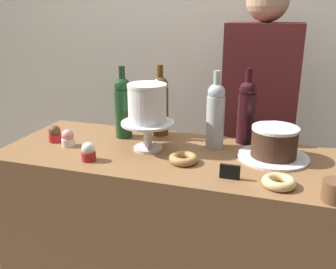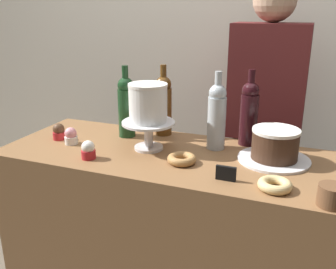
% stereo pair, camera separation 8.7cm
% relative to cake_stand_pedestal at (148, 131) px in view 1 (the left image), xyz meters
% --- Properties ---
extents(back_wall, '(6.00, 0.05, 2.60)m').
position_rel_cake_stand_pedestal_xyz_m(back_wall, '(0.09, 0.83, 0.32)').
color(back_wall, beige).
rests_on(back_wall, ground_plane).
extents(display_counter, '(1.38, 0.55, 0.90)m').
position_rel_cake_stand_pedestal_xyz_m(display_counter, '(0.09, -0.02, -0.53)').
color(display_counter, brown).
rests_on(display_counter, ground_plane).
extents(cake_stand_pedestal, '(0.22, 0.22, 0.12)m').
position_rel_cake_stand_pedestal_xyz_m(cake_stand_pedestal, '(0.00, 0.00, 0.00)').
color(cake_stand_pedestal, silver).
rests_on(cake_stand_pedestal, display_counter).
extents(white_layer_cake, '(0.16, 0.16, 0.16)m').
position_rel_cake_stand_pedestal_xyz_m(white_layer_cake, '(0.00, 0.00, 0.12)').
color(white_layer_cake, white).
rests_on(white_layer_cake, cake_stand_pedestal).
extents(silver_serving_platter, '(0.28, 0.28, 0.01)m').
position_rel_cake_stand_pedestal_xyz_m(silver_serving_platter, '(0.50, 0.06, -0.08)').
color(silver_serving_platter, white).
rests_on(silver_serving_platter, display_counter).
extents(chocolate_round_cake, '(0.18, 0.18, 0.12)m').
position_rel_cake_stand_pedestal_xyz_m(chocolate_round_cake, '(0.50, 0.06, -0.01)').
color(chocolate_round_cake, '#3D2619').
rests_on(chocolate_round_cake, silver_serving_platter).
extents(wine_bottle_green, '(0.08, 0.08, 0.33)m').
position_rel_cake_stand_pedestal_xyz_m(wine_bottle_green, '(-0.16, 0.12, 0.06)').
color(wine_bottle_green, '#193D1E').
rests_on(wine_bottle_green, display_counter).
extents(wine_bottle_clear, '(0.08, 0.08, 0.33)m').
position_rel_cake_stand_pedestal_xyz_m(wine_bottle_clear, '(0.26, 0.11, 0.06)').
color(wine_bottle_clear, '#B2BCC1').
rests_on(wine_bottle_clear, display_counter).
extents(wine_bottle_dark_red, '(0.08, 0.08, 0.33)m').
position_rel_cake_stand_pedestal_xyz_m(wine_bottle_dark_red, '(0.37, 0.21, 0.06)').
color(wine_bottle_dark_red, black).
rests_on(wine_bottle_dark_red, display_counter).
extents(wine_bottle_amber, '(0.08, 0.08, 0.33)m').
position_rel_cake_stand_pedestal_xyz_m(wine_bottle_amber, '(-0.02, 0.20, 0.06)').
color(wine_bottle_amber, '#5B3814').
rests_on(wine_bottle_amber, display_counter).
extents(cupcake_chocolate, '(0.06, 0.06, 0.07)m').
position_rel_cake_stand_pedestal_xyz_m(cupcake_chocolate, '(-0.43, -0.04, -0.05)').
color(cupcake_chocolate, red).
rests_on(cupcake_chocolate, display_counter).
extents(cupcake_strawberry, '(0.06, 0.06, 0.07)m').
position_rel_cake_stand_pedestal_xyz_m(cupcake_strawberry, '(-0.34, -0.07, -0.05)').
color(cupcake_strawberry, white).
rests_on(cupcake_strawberry, display_counter).
extents(cupcake_vanilla, '(0.06, 0.06, 0.07)m').
position_rel_cake_stand_pedestal_xyz_m(cupcake_vanilla, '(-0.18, -0.18, -0.05)').
color(cupcake_vanilla, red).
rests_on(cupcake_vanilla, display_counter).
extents(donut_maple, '(0.11, 0.11, 0.03)m').
position_rel_cake_stand_pedestal_xyz_m(donut_maple, '(0.18, -0.09, -0.07)').
color(donut_maple, '#B27F47').
rests_on(donut_maple, display_counter).
extents(donut_glazed, '(0.11, 0.11, 0.03)m').
position_rel_cake_stand_pedestal_xyz_m(donut_glazed, '(0.54, -0.19, -0.07)').
color(donut_glazed, '#E0C17F').
rests_on(donut_glazed, display_counter).
extents(cookie_stack, '(0.08, 0.08, 0.07)m').
position_rel_cake_stand_pedestal_xyz_m(cookie_stack, '(0.70, -0.24, -0.05)').
color(cookie_stack, brown).
rests_on(cookie_stack, display_counter).
extents(price_sign_chalkboard, '(0.07, 0.01, 0.05)m').
position_rel_cake_stand_pedestal_xyz_m(price_sign_chalkboard, '(0.37, -0.18, -0.06)').
color(price_sign_chalkboard, black).
rests_on(price_sign_chalkboard, display_counter).
extents(barista_figure, '(0.36, 0.22, 1.60)m').
position_rel_cake_stand_pedestal_xyz_m(barista_figure, '(0.41, 0.53, -0.15)').
color(barista_figure, black).
rests_on(barista_figure, ground_plane).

